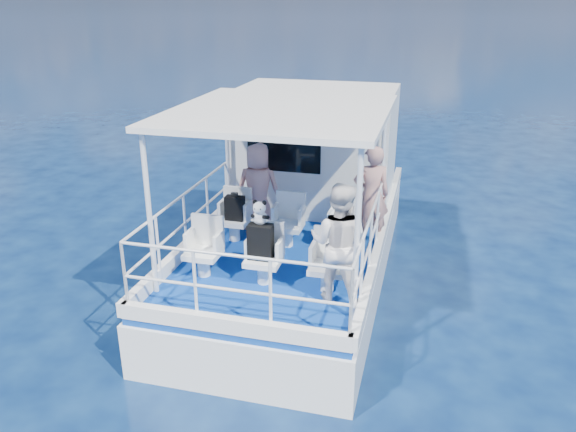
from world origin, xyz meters
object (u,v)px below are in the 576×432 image
object	(u,v)px
passenger_port_fwd	(258,189)
panda	(260,212)
backpack_center	(261,242)
passenger_stbd_aft	(339,243)

from	to	relation	value
passenger_port_fwd	panda	bearing A→B (deg)	106.90
backpack_center	panda	distance (m)	0.42
passenger_port_fwd	backpack_center	world-z (taller)	passenger_port_fwd
passenger_stbd_aft	panda	world-z (taller)	passenger_stbd_aft
backpack_center	panda	bearing A→B (deg)	112.15
backpack_center	passenger_stbd_aft	bearing A→B (deg)	-7.93
passenger_stbd_aft	backpack_center	xyz separation A→B (m)	(-1.10, 0.15, -0.18)
passenger_port_fwd	backpack_center	distance (m)	1.86
passenger_stbd_aft	panda	size ratio (longest dim) A/B	4.76
backpack_center	passenger_port_fwd	bearing A→B (deg)	108.31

